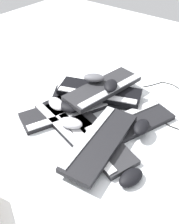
# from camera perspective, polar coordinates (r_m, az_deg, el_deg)

# --- Properties ---
(ground_plane) EXTENTS (3.20, 3.20, 0.00)m
(ground_plane) POSITION_cam_1_polar(r_m,az_deg,el_deg) (1.21, -3.12, -2.45)
(ground_plane) COLOR silver
(keyboard_0) EXTENTS (0.31, 0.46, 0.03)m
(keyboard_0) POSITION_cam_1_polar(r_m,az_deg,el_deg) (1.27, -5.59, 0.32)
(keyboard_0) COLOR black
(keyboard_0) RESTS_ON ground
(keyboard_1) EXTENTS (0.46, 0.25, 0.03)m
(keyboard_1) POSITION_cam_1_polar(r_m,az_deg,el_deg) (1.19, -4.31, -2.88)
(keyboard_1) COLOR black
(keyboard_1) RESTS_ON ground
(keyboard_2) EXTENTS (0.46, 0.28, 0.03)m
(keyboard_2) POSITION_cam_1_polar(r_m,az_deg,el_deg) (1.12, 1.12, -5.81)
(keyboard_2) COLOR #232326
(keyboard_2) RESTS_ON ground
(keyboard_3) EXTENTS (0.29, 0.46, 0.03)m
(keyboard_3) POSITION_cam_1_polar(r_m,az_deg,el_deg) (1.20, 9.23, -2.69)
(keyboard_3) COLOR black
(keyboard_3) RESTS_ON ground
(keyboard_4) EXTENTS (0.45, 0.36, 0.03)m
(keyboard_4) POSITION_cam_1_polar(r_m,az_deg,el_deg) (1.36, 0.96, 3.46)
(keyboard_4) COLOR black
(keyboard_4) RESTS_ON ground
(keyboard_5) EXTENTS (0.46, 0.30, 0.03)m
(keyboard_5) POSITION_cam_1_polar(r_m,az_deg,el_deg) (1.34, 2.25, 4.67)
(keyboard_5) COLOR black
(keyboard_5) RESTS_ON keyboard_4
(keyboard_6) EXTENTS (0.22, 0.46, 0.03)m
(keyboard_6) POSITION_cam_1_polar(r_m,az_deg,el_deg) (1.32, 3.26, 5.50)
(keyboard_6) COLOR #232326
(keyboard_6) RESTS_ON keyboard_5
(keyboard_7) EXTENTS (0.21, 0.46, 0.03)m
(keyboard_7) POSITION_cam_1_polar(r_m,az_deg,el_deg) (1.07, 2.44, -6.64)
(keyboard_7) COLOR black
(keyboard_7) RESTS_ON keyboard_2
(mouse_0) EXTENTS (0.09, 0.12, 0.04)m
(mouse_0) POSITION_cam_1_polar(r_m,az_deg,el_deg) (0.99, 9.44, -14.55)
(mouse_0) COLOR black
(mouse_0) RESTS_ON ground
(mouse_1) EXTENTS (0.09, 0.12, 0.04)m
(mouse_1) POSITION_cam_1_polar(r_m,az_deg,el_deg) (1.14, 11.83, -3.37)
(mouse_1) COLOR black
(mouse_1) RESTS_ON keyboard_3
(mouse_2) EXTENTS (0.11, 0.13, 0.04)m
(mouse_2) POSITION_cam_1_polar(r_m,az_deg,el_deg) (1.28, 4.92, 6.04)
(mouse_2) COLOR black
(mouse_2) RESTS_ON keyboard_6
(mouse_3) EXTENTS (0.13, 0.10, 0.04)m
(mouse_3) POSITION_cam_1_polar(r_m,az_deg,el_deg) (1.26, -7.59, 1.89)
(mouse_3) COLOR #B7B7BC
(mouse_3) RESTS_ON keyboard_0
(mouse_4) EXTENTS (0.12, 0.08, 0.04)m
(mouse_4) POSITION_cam_1_polar(r_m,az_deg,el_deg) (1.23, -4.99, 1.11)
(mouse_4) COLOR black
(mouse_4) RESTS_ON keyboard_0
(mouse_5) EXTENTS (0.13, 0.11, 0.04)m
(mouse_5) POSITION_cam_1_polar(r_m,az_deg,el_deg) (1.34, 1.05, 7.85)
(mouse_5) COLOR #4C4C51
(mouse_5) RESTS_ON keyboard_6
(mouse_6) EXTENTS (0.13, 0.10, 0.04)m
(mouse_6) POSITION_cam_1_polar(r_m,az_deg,el_deg) (1.14, -4.27, -2.50)
(mouse_6) COLOR #B7B7BC
(mouse_6) RESTS_ON keyboard_1
(cable_0) EXTENTS (0.40, 0.35, 0.01)m
(cable_0) POSITION_cam_1_polar(r_m,az_deg,el_deg) (1.40, 19.76, 1.74)
(cable_0) COLOR black
(cable_0) RESTS_ON ground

